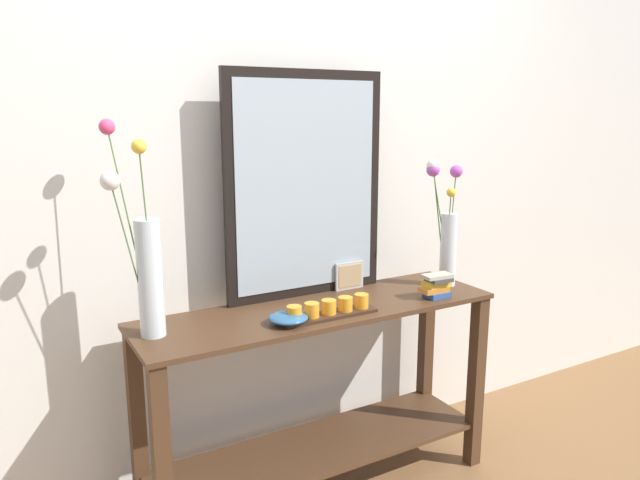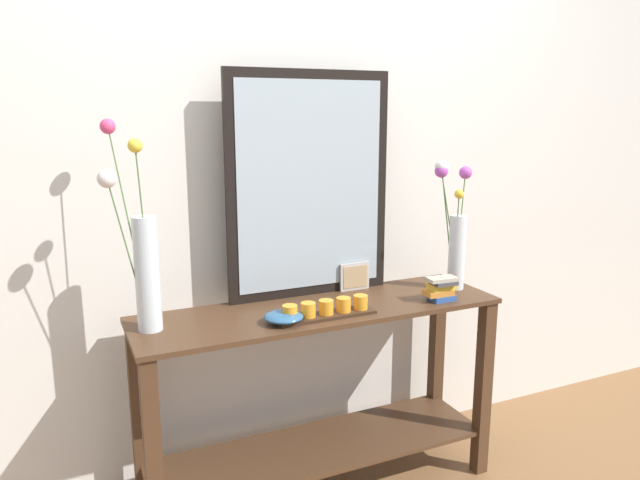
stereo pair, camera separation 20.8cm
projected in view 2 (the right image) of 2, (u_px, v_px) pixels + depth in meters
The scene contains 9 objects.
wall_back at pixel (288, 166), 2.57m from camera, with size 6.40×0.08×2.70m, color silver.
console_table at pixel (320, 382), 2.45m from camera, with size 1.48×0.42×0.81m.
mirror_leaning at pixel (310, 186), 2.46m from camera, with size 0.71×0.03×0.93m.
tall_vase_left at pixel (143, 258), 2.08m from camera, with size 0.19×0.19×0.74m.
vase_right at pixel (455, 232), 2.59m from camera, with size 0.15×0.13×0.56m.
candle_tray at pixel (326, 310), 2.27m from camera, with size 0.39×0.09×0.07m.
picture_frame_small at pixel (355, 276), 2.61m from camera, with size 0.14×0.01×0.12m.
decorative_bowl at pixel (284, 317), 2.20m from camera, with size 0.15×0.15×0.04m.
book_stack at pixel (441, 288), 2.46m from camera, with size 0.13×0.09×0.10m.
Camera 2 is at (-0.94, -2.07, 1.58)m, focal length 33.56 mm.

